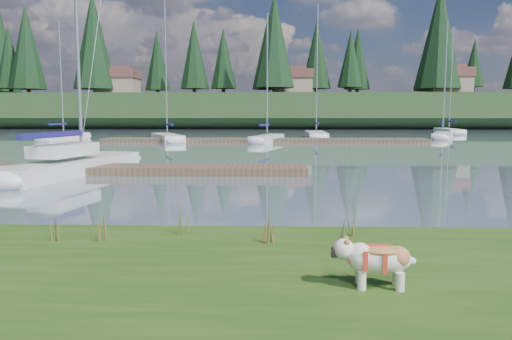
{
  "coord_description": "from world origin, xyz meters",
  "views": [
    {
      "loc": [
        2.65,
        -10.13,
        2.34
      ],
      "look_at": [
        2.35,
        -0.5,
        1.23
      ],
      "focal_mm": 35.0,
      "sensor_mm": 36.0,
      "label": 1
    }
  ],
  "objects": [
    {
      "name": "ground",
      "position": [
        0.0,
        30.0,
        0.0
      ],
      "size": [
        200.0,
        200.0,
        0.0
      ],
      "primitive_type": "plane",
      "color": "slate",
      "rests_on": "ground"
    },
    {
      "name": "ridge",
      "position": [
        0.0,
        73.0,
        2.5
      ],
      "size": [
        200.0,
        20.0,
        5.0
      ],
      "primitive_type": "cube",
      "color": "#1B3117",
      "rests_on": "ground"
    },
    {
      "name": "bulldog",
      "position": [
        3.87,
        -4.55,
        0.7
      ],
      "size": [
        0.93,
        0.44,
        0.56
      ],
      "rotation": [
        0.0,
        0.0,
        3.07
      ],
      "color": "silver",
      "rests_on": "bank"
    },
    {
      "name": "sailboat_main",
      "position": [
        -4.91,
        9.36,
        0.42
      ],
      "size": [
        3.4,
        9.13,
        12.88
      ],
      "rotation": [
        0.0,
        0.0,
        1.38
      ],
      "color": "silver",
      "rests_on": "ground"
    },
    {
      "name": "dock_near",
      "position": [
        -4.0,
        9.0,
        0.15
      ],
      "size": [
        16.0,
        2.0,
        0.3
      ],
      "primitive_type": "cube",
      "color": "#4C3D2C",
      "rests_on": "ground"
    },
    {
      "name": "dock_far",
      "position": [
        2.0,
        30.0,
        0.15
      ],
      "size": [
        26.0,
        2.2,
        0.3
      ],
      "primitive_type": "cube",
      "color": "#4C3D2C",
      "rests_on": "ground"
    },
    {
      "name": "sailboat_bg_0",
      "position": [
        -15.24,
        33.11,
        0.32
      ],
      "size": [
        2.67,
        7.01,
        10.1
      ],
      "rotation": [
        0.0,
        0.0,
        1.37
      ],
      "color": "silver",
      "rests_on": "ground"
    },
    {
      "name": "sailboat_bg_1",
      "position": [
        -6.34,
        31.95,
        0.33
      ],
      "size": [
        4.45,
        8.03,
        11.96
      ],
      "rotation": [
        0.0,
        0.0,
        1.95
      ],
      "color": "silver",
      "rests_on": "ground"
    },
    {
      "name": "sailboat_bg_2",
      "position": [
        2.44,
        30.35,
        0.33
      ],
      "size": [
        3.04,
        6.79,
        10.19
      ],
      "rotation": [
        0.0,
        0.0,
        1.3
      ],
      "color": "silver",
      "rests_on": "ground"
    },
    {
      "name": "sailboat_bg_3",
      "position": [
        6.83,
        37.5,
        0.32
      ],
      "size": [
        1.77,
        8.46,
        12.35
      ],
      "rotation": [
        0.0,
        0.0,
        1.56
      ],
      "color": "silver",
      "rests_on": "ground"
    },
    {
      "name": "sailboat_bg_4",
      "position": [
        18.59,
        36.72,
        0.33
      ],
      "size": [
        4.08,
        7.19,
        10.71
      ],
      "rotation": [
        0.0,
        0.0,
        1.18
      ],
      "color": "silver",
      "rests_on": "ground"
    },
    {
      "name": "sailboat_bg_5",
      "position": [
        22.77,
        47.76,
        0.32
      ],
      "size": [
        2.31,
        8.54,
        12.01
      ],
      "rotation": [
        0.0,
        0.0,
        1.49
      ],
      "color": "silver",
      "rests_on": "ground"
    },
    {
      "name": "weed_0",
      "position": [
        -0.03,
        -2.58,
        0.6
      ],
      "size": [
        0.17,
        0.14,
        0.6
      ],
      "color": "#475B23",
      "rests_on": "bank"
    },
    {
      "name": "weed_1",
      "position": [
        1.2,
        -2.09,
        0.57
      ],
      "size": [
        0.17,
        0.14,
        0.52
      ],
      "color": "#475B23",
      "rests_on": "bank"
    },
    {
      "name": "weed_2",
      "position": [
        2.63,
        -2.65,
        0.6
      ],
      "size": [
        0.17,
        0.14,
        0.61
      ],
      "color": "#475B23",
      "rests_on": "bank"
    },
    {
      "name": "weed_3",
      "position": [
        -0.74,
        -2.64,
        0.57
      ],
      "size": [
        0.17,
        0.14,
        0.52
      ],
      "color": "#475B23",
      "rests_on": "bank"
    },
    {
      "name": "weed_4",
      "position": [
        2.63,
        -2.55,
        0.52
      ],
      "size": [
        0.17,
        0.14,
        0.42
      ],
      "color": "#475B23",
      "rests_on": "bank"
    },
    {
      "name": "weed_5",
      "position": [
        3.89,
        -2.26,
        0.56
      ],
      "size": [
        0.17,
        0.14,
        0.5
      ],
      "color": "#475B23",
      "rests_on": "bank"
    },
    {
      "name": "mud_lip",
      "position": [
        0.0,
        -1.6,
        0.07
      ],
      "size": [
        60.0,
        0.5,
        0.14
      ],
      "primitive_type": "cube",
      "color": "#33281C",
      "rests_on": "ground"
    },
    {
      "name": "conifer_1",
      "position": [
        -40.0,
        71.0,
        11.28
      ],
      "size": [
        4.4,
        4.4,
        11.3
      ],
      "color": "#382619",
      "rests_on": "ridge"
    },
    {
      "name": "conifer_2",
      "position": [
        -25.0,
        68.0,
        13.54
      ],
      "size": [
        6.6,
        6.6,
        16.05
      ],
      "color": "#382619",
      "rests_on": "ridge"
    },
    {
      "name": "conifer_3",
      "position": [
        -10.0,
        72.0,
        11.74
      ],
      "size": [
        4.84,
        4.84,
        12.25
      ],
      "color": "#382619",
      "rests_on": "ridge"
    },
    {
      "name": "conifer_4",
      "position": [
        3.0,
        66.0,
        13.09
      ],
      "size": [
        6.16,
        6.16,
        15.1
      ],
      "color": "#382619",
      "rests_on": "ridge"
    },
    {
      "name": "conifer_5",
      "position": [
        15.0,
        70.0,
        10.83
      ],
      "size": [
        3.96,
        3.96,
        10.35
      ],
      "color": "#382619",
      "rests_on": "ridge"
    },
    {
      "name": "conifer_6",
      "position": [
        28.0,
        68.0,
        13.99
      ],
      "size": [
        7.04,
        7.04,
        17.0
      ],
      "color": "#382619",
      "rests_on": "ridge"
    },
    {
      "name": "house_0",
      "position": [
        -22.0,
        70.0,
        7.31
      ],
      "size": [
        6.3,
        5.3,
        4.65
      ],
      "color": "gray",
      "rests_on": "ridge"
    },
    {
      "name": "house_1",
      "position": [
        6.0,
        71.0,
        7.31
      ],
      "size": [
        6.3,
        5.3,
        4.65
      ],
      "color": "gray",
      "rests_on": "ridge"
    },
    {
      "name": "house_2",
      "position": [
        30.0,
        69.0,
        7.31
      ],
      "size": [
        6.3,
        5.3,
        4.65
      ],
      "color": "gray",
      "rests_on": "ridge"
    }
  ]
}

